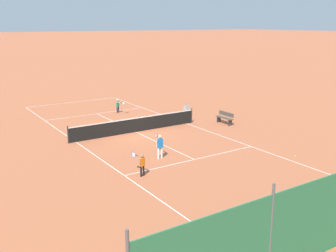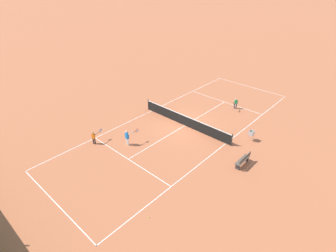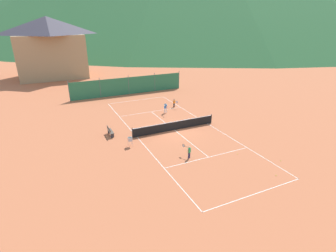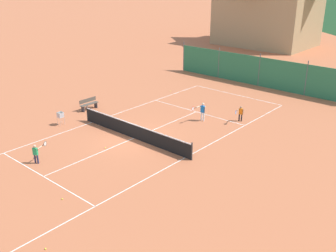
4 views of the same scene
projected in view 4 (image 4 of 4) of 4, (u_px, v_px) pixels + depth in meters
The scene contains 14 objects.
ground_plane at pixel (134, 138), 24.41m from camera, with size 600.00×600.00×0.00m, color #B7603D.
court_line_markings at pixel (134, 138), 24.41m from camera, with size 8.25×23.85×0.01m.
tennis_net at pixel (134, 131), 24.23m from camera, with size 9.18×0.08×1.06m.
windscreen_fence_far at pixel (259, 71), 34.74m from camera, with size 17.28×0.08×2.90m.
player_far_baseline at pixel (240, 113), 26.87m from camera, with size 0.36×0.97×1.08m.
player_far_service at pixel (202, 110), 26.92m from camera, with size 0.49×1.05×1.30m.
player_near_service at pixel (36, 152), 21.11m from camera, with size 0.39×0.97×1.10m.
tennis_ball_alley_right at pixel (62, 199), 17.96m from camera, with size 0.07×0.07×0.07m, color #CCE033.
tennis_ball_near_corner at pixel (105, 148), 23.04m from camera, with size 0.07×0.07×0.07m, color #CCE033.
tennis_ball_far_corner at pixel (170, 91), 33.60m from camera, with size 0.07×0.07×0.07m, color #CCE033.
tennis_ball_service_box at pixel (45, 249), 14.77m from camera, with size 0.07×0.07×0.07m, color #CCE033.
ball_hopper at pixel (61, 116), 26.24m from camera, with size 0.36×0.36×0.89m.
courtside_bench at pixel (89, 104), 29.18m from camera, with size 0.36×1.50×0.84m.
alpine_chalet at pixel (268, 0), 51.84m from camera, with size 13.00×10.00×11.20m.
Camera 4 is at (16.30, -15.43, 9.87)m, focal length 42.00 mm.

